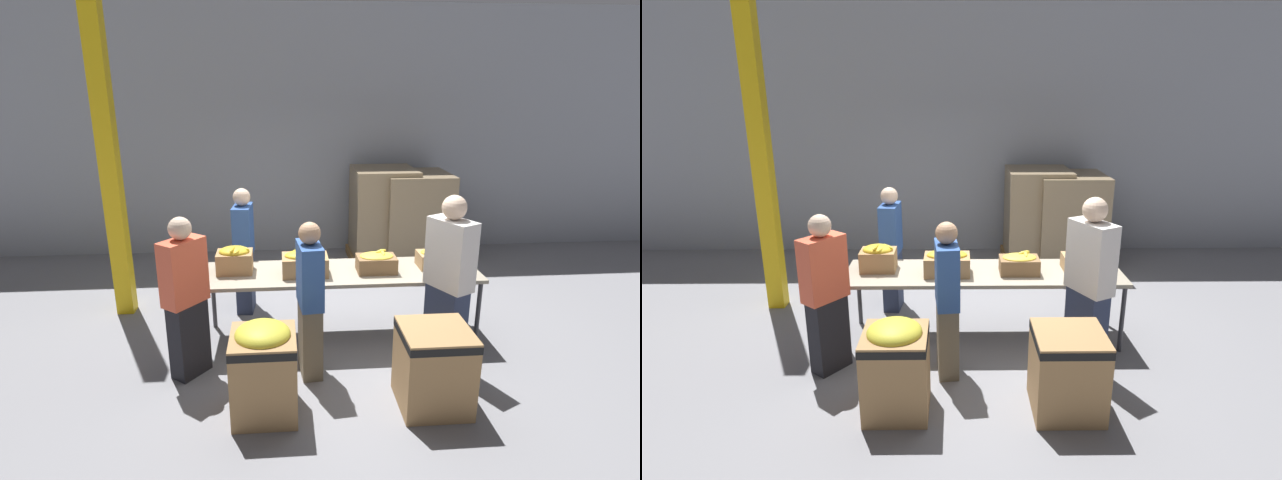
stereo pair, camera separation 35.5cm
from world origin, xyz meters
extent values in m
plane|color=gray|center=(0.00, 0.00, 0.00)|extent=(30.00, 30.00, 0.00)
cube|color=#9399A3|center=(0.00, 3.24, 2.00)|extent=(16.00, 0.08, 4.00)
cube|color=#9E937F|center=(0.00, 0.00, 0.78)|extent=(3.05, 0.81, 0.04)
cylinder|color=#38383D|center=(-1.47, -0.35, 0.38)|extent=(0.05, 0.05, 0.76)
cylinder|color=#38383D|center=(1.47, -0.35, 0.38)|extent=(0.05, 0.05, 0.76)
cylinder|color=#38383D|center=(-1.47, 0.35, 0.38)|extent=(0.05, 0.05, 0.76)
cylinder|color=#38383D|center=(1.47, 0.35, 0.38)|extent=(0.05, 0.05, 0.76)
cube|color=#A37A4C|center=(-1.17, 0.07, 0.91)|extent=(0.39, 0.30, 0.23)
ellipsoid|color=gold|center=(-1.17, 0.07, 1.04)|extent=(0.33, 0.27, 0.11)
ellipsoid|color=gold|center=(-1.11, 0.00, 1.06)|extent=(0.13, 0.18, 0.05)
ellipsoid|color=gold|center=(-1.09, 0.08, 1.07)|extent=(0.19, 0.14, 0.05)
ellipsoid|color=gold|center=(-1.18, 0.00, 1.09)|extent=(0.09, 0.19, 0.05)
ellipsoid|color=gold|center=(-1.13, 0.12, 1.06)|extent=(0.11, 0.17, 0.05)
cube|color=#A37A4C|center=(-0.40, -0.06, 0.90)|extent=(0.49, 0.33, 0.21)
ellipsoid|color=gold|center=(-0.40, -0.06, 1.02)|extent=(0.44, 0.26, 0.10)
ellipsoid|color=gold|center=(-0.51, -0.02, 1.05)|extent=(0.11, 0.16, 0.06)
ellipsoid|color=gold|center=(-0.44, 0.02, 1.04)|extent=(0.12, 0.22, 0.05)
cube|color=olive|center=(0.38, -0.05, 0.89)|extent=(0.43, 0.29, 0.18)
ellipsoid|color=yellow|center=(0.38, -0.05, 0.98)|extent=(0.37, 0.26, 0.07)
ellipsoid|color=yellow|center=(0.44, 0.01, 1.01)|extent=(0.16, 0.13, 0.05)
ellipsoid|color=yellow|center=(0.45, -0.02, 1.01)|extent=(0.07, 0.19, 0.06)
cube|color=tan|center=(1.10, 0.05, 0.88)|extent=(0.44, 0.30, 0.17)
ellipsoid|color=yellow|center=(1.10, 0.05, 0.97)|extent=(0.39, 0.24, 0.07)
ellipsoid|color=yellow|center=(1.20, 0.12, 0.99)|extent=(0.18, 0.15, 0.06)
ellipsoid|color=yellow|center=(1.01, 0.11, 0.99)|extent=(0.06, 0.22, 0.05)
ellipsoid|color=yellow|center=(1.10, 0.11, 1.01)|extent=(0.16, 0.16, 0.05)
cube|color=#2D3856|center=(-1.12, 0.81, 0.38)|extent=(0.23, 0.37, 0.75)
cube|color=#2D5199|center=(-1.12, 0.81, 1.06)|extent=(0.25, 0.44, 0.62)
sphere|color=beige|center=(-1.12, 0.81, 1.48)|extent=(0.21, 0.21, 0.21)
cube|color=black|center=(-1.58, -0.65, 0.38)|extent=(0.39, 0.41, 0.77)
cube|color=#EA5B3D|center=(-1.58, -0.65, 1.09)|extent=(0.44, 0.48, 0.64)
sphere|color=beige|center=(-1.58, -0.65, 1.51)|extent=(0.22, 0.22, 0.22)
cube|color=#2D3856|center=(0.99, -0.65, 0.42)|extent=(0.38, 0.46, 0.84)
cube|color=silver|center=(0.99, -0.65, 1.19)|extent=(0.43, 0.53, 0.70)
sphere|color=beige|center=(0.99, -0.65, 1.66)|extent=(0.24, 0.24, 0.24)
cube|color=#6B604C|center=(-0.39, -0.74, 0.37)|extent=(0.23, 0.37, 0.75)
cube|color=#2D5199|center=(-0.39, -0.74, 1.05)|extent=(0.25, 0.44, 0.62)
sphere|color=tan|center=(-0.39, -0.74, 1.47)|extent=(0.21, 0.21, 0.21)
cube|color=#A37A4C|center=(-0.83, -1.35, 0.38)|extent=(0.56, 0.56, 0.76)
cube|color=black|center=(-0.83, -1.35, 0.70)|extent=(0.56, 0.56, 0.07)
ellipsoid|color=gold|center=(-0.83, -1.35, 0.77)|extent=(0.47, 0.47, 0.20)
cube|color=#A37A4C|center=(0.67, -1.35, 0.38)|extent=(0.61, 0.61, 0.75)
cube|color=black|center=(0.67, -1.35, 0.70)|extent=(0.61, 0.61, 0.07)
cube|color=yellow|center=(-2.64, 0.88, 2.00)|extent=(0.21, 0.21, 4.00)
cube|color=olive|center=(1.48, 2.45, 0.07)|extent=(1.12, 1.12, 0.13)
cube|color=#897556|center=(1.48, 2.45, 0.79)|extent=(1.03, 1.03, 1.33)
cube|color=olive|center=(0.98, 2.52, 0.07)|extent=(1.04, 1.04, 0.13)
cube|color=#897556|center=(0.98, 2.52, 0.83)|extent=(0.96, 0.96, 1.39)
camera|label=1|loc=(-0.66, -5.14, 2.78)|focal=28.00mm
camera|label=2|loc=(-0.30, -5.16, 2.78)|focal=28.00mm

